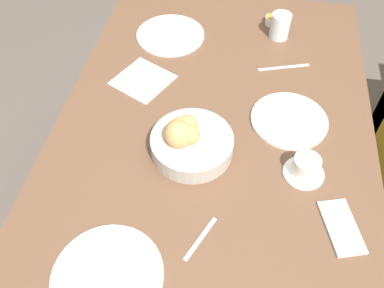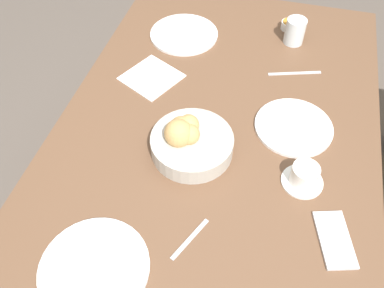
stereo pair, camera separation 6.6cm
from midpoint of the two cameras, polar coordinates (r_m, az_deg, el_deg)
The scene contains 13 objects.
ground_plane at distance 1.79m, azimuth 0.74°, elevation -14.64°, with size 10.00×10.00×0.00m, color #564C44.
dining_table at distance 1.23m, azimuth 1.04°, elevation -2.03°, with size 1.59×0.94×0.73m.
bread_basket at distance 1.12m, azimuth -2.05°, elevation 0.37°, with size 0.23×0.23×0.12m.
plate_near_left at distance 1.54m, azimuth -4.32°, elevation 14.98°, with size 0.25×0.25×0.01m.
plate_near_right at distance 0.98m, azimuth -13.75°, elevation -17.67°, with size 0.25×0.25×0.01m.
plate_far_center at distance 1.24m, azimuth 12.00°, elevation 3.26°, with size 0.23×0.23×0.01m.
water_tumbler at distance 1.54m, azimuth 11.04°, elevation 15.92°, with size 0.07×0.07×0.09m.
coffee_cup at distance 1.11m, azimuth 14.00°, elevation -3.31°, with size 0.11×0.11×0.06m.
jam_bowl_honey at distance 1.62m, azimuth 10.13°, elevation 16.69°, with size 0.06×0.06×0.03m.
fork_silver at distance 1.43m, azimuth 11.45°, elevation 10.46°, with size 0.07×0.17×0.00m.
spoon_coffee at distance 1.00m, azimuth -0.75°, elevation -13.23°, with size 0.13×0.07×0.00m.
napkin at distance 1.36m, azimuth -8.31°, elevation 8.85°, with size 0.22×0.22×0.00m.
cell_phone at distance 1.06m, azimuth 18.56°, elevation -11.07°, with size 0.17×0.11×0.01m.
Camera 1 is at (0.75, 0.07, 1.62)m, focal length 38.00 mm.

